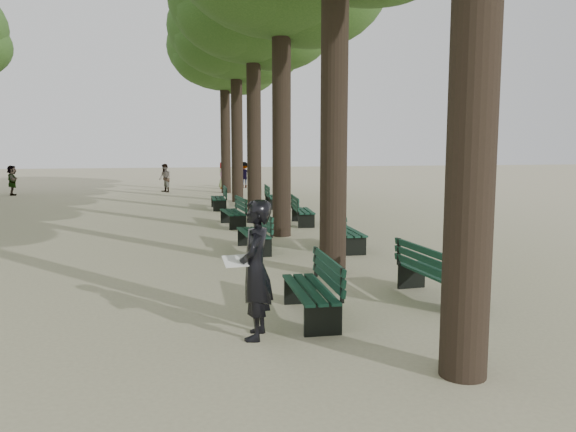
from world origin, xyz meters
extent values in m
plane|color=#B5AD89|center=(0.00, 0.00, 0.00)|extent=(120.00, 120.00, 0.00)
cylinder|color=#33261C|center=(1.50, -2.00, 3.75)|extent=(0.52, 0.52, 7.50)
cylinder|color=#33261C|center=(1.50, 3.00, 3.75)|extent=(0.52, 0.52, 7.50)
cylinder|color=#33261C|center=(1.50, 8.00, 3.75)|extent=(0.52, 0.52, 7.50)
cylinder|color=#33261C|center=(1.50, 13.00, 3.75)|extent=(0.52, 0.52, 7.50)
cylinder|color=#33261C|center=(1.50, 18.00, 3.75)|extent=(0.52, 0.52, 7.50)
ellipsoid|color=#29501B|center=(1.50, 18.00, 7.70)|extent=(6.00, 6.00, 4.50)
cylinder|color=#33261C|center=(1.50, 23.00, 3.75)|extent=(0.52, 0.52, 7.50)
ellipsoid|color=#29501B|center=(1.50, 23.00, 7.70)|extent=(6.00, 6.00, 4.50)
cube|color=black|center=(0.35, 0.37, 0.23)|extent=(0.58, 1.82, 0.45)
cube|color=black|center=(0.35, 0.37, 0.45)|extent=(0.60, 1.82, 0.04)
cube|color=black|center=(0.63, 0.36, 0.72)|extent=(0.10, 1.80, 0.40)
cube|color=black|center=(0.35, 5.84, 0.23)|extent=(0.60, 1.82, 0.45)
cube|color=black|center=(0.35, 5.84, 0.45)|extent=(0.62, 1.82, 0.04)
cube|color=black|center=(0.63, 5.85, 0.72)|extent=(0.12, 1.80, 0.40)
cube|color=black|center=(0.35, 10.19, 0.23)|extent=(0.65, 1.83, 0.45)
cube|color=black|center=(0.35, 10.19, 0.45)|extent=(0.67, 1.83, 0.04)
cube|color=black|center=(0.63, 10.21, 0.72)|extent=(0.17, 1.80, 0.40)
cube|color=black|center=(0.35, 15.13, 0.23)|extent=(0.58, 1.82, 0.45)
cube|color=black|center=(0.35, 15.13, 0.45)|extent=(0.60, 1.82, 0.04)
cube|color=black|center=(0.63, 15.12, 0.72)|extent=(0.10, 1.80, 0.40)
cube|color=black|center=(2.65, 0.93, 0.23)|extent=(0.63, 1.83, 0.45)
cube|color=black|center=(2.65, 0.93, 0.45)|extent=(0.65, 1.83, 0.04)
cube|color=black|center=(2.37, 0.91, 0.72)|extent=(0.15, 1.80, 0.40)
cube|color=black|center=(2.65, 5.59, 0.23)|extent=(0.60, 1.82, 0.45)
cube|color=black|center=(2.65, 5.59, 0.45)|extent=(0.62, 1.82, 0.04)
cube|color=black|center=(2.37, 5.60, 0.72)|extent=(0.12, 1.80, 0.40)
cube|color=black|center=(2.65, 10.09, 0.23)|extent=(0.69, 1.84, 0.45)
cube|color=black|center=(2.65, 10.09, 0.45)|extent=(0.71, 1.84, 0.04)
cube|color=black|center=(2.37, 10.12, 0.72)|extent=(0.21, 1.80, 0.40)
cube|color=black|center=(2.65, 15.21, 0.23)|extent=(0.65, 1.83, 0.45)
cube|color=black|center=(2.65, 15.21, 0.45)|extent=(0.67, 1.83, 0.04)
cube|color=black|center=(2.37, 15.23, 0.72)|extent=(0.17, 1.80, 0.40)
imported|color=black|center=(-0.55, -0.28, 0.92)|extent=(0.57, 0.81, 1.84)
cube|color=white|center=(-0.80, -0.28, 1.05)|extent=(0.37, 0.29, 0.12)
imported|color=#262628|center=(-1.73, 24.04, 0.78)|extent=(0.63, 0.82, 1.56)
imported|color=#262628|center=(2.96, 26.50, 0.78)|extent=(1.04, 0.42, 1.57)
imported|color=#262628|center=(1.63, 25.94, 0.80)|extent=(0.70, 0.83, 1.60)
imported|color=#262628|center=(-9.43, 23.80, 0.77)|extent=(0.59, 1.47, 1.54)
camera|label=1|loc=(-1.66, -7.42, 2.54)|focal=35.00mm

